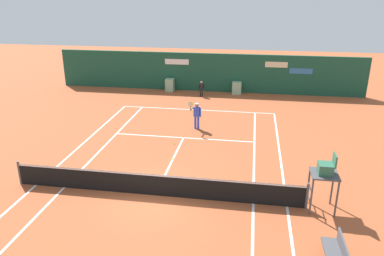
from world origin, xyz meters
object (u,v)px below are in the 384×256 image
(umpire_chair, at_px, (325,173))
(tennis_ball_mid_court, at_px, (174,143))
(player_bench, at_px, (337,252))
(tennis_ball_by_sideline, at_px, (240,139))
(player_on_baseline, at_px, (197,114))
(tennis_ball_near_service_line, at_px, (173,159))
(ball_kid_right_post, at_px, (201,88))

(umpire_chair, height_order, tennis_ball_mid_court, umpire_chair)
(player_bench, distance_m, tennis_ball_by_sideline, 10.40)
(player_on_baseline, height_order, tennis_ball_near_service_line, player_on_baseline)
(tennis_ball_near_service_line, bearing_deg, player_on_baseline, 83.52)
(player_on_baseline, xyz_separation_m, ball_kid_right_post, (-0.72, 7.26, -0.26))
(ball_kid_right_post, bearing_deg, tennis_ball_mid_court, 82.91)
(player_on_baseline, bearing_deg, ball_kid_right_post, -75.72)
(player_on_baseline, relative_size, ball_kid_right_post, 1.48)
(umpire_chair, height_order, ball_kid_right_post, umpire_chair)
(tennis_ball_near_service_line, bearing_deg, tennis_ball_by_sideline, 44.95)
(tennis_ball_by_sideline, height_order, tennis_ball_near_service_line, same)
(tennis_ball_mid_court, xyz_separation_m, tennis_ball_near_service_line, (0.33, -1.94, 0.00))
(player_bench, xyz_separation_m, tennis_ball_mid_court, (-6.83, 8.60, -0.48))
(tennis_ball_mid_court, relative_size, tennis_ball_near_service_line, 1.00)
(ball_kid_right_post, bearing_deg, umpire_chair, 107.61)
(player_bench, bearing_deg, tennis_ball_mid_court, 38.48)
(ball_kid_right_post, bearing_deg, tennis_ball_by_sideline, 105.38)
(player_bench, distance_m, player_on_baseline, 12.66)
(umpire_chair, bearing_deg, tennis_ball_near_service_line, 62.29)
(tennis_ball_mid_court, distance_m, tennis_ball_by_sideline, 3.75)
(player_bench, height_order, tennis_ball_mid_court, player_bench)
(tennis_ball_by_sideline, bearing_deg, ball_kid_right_post, 111.75)
(tennis_ball_mid_court, height_order, tennis_ball_by_sideline, same)
(umpire_chair, relative_size, tennis_ball_by_sideline, 34.30)
(umpire_chair, bearing_deg, tennis_ball_by_sideline, 26.74)
(player_on_baseline, bearing_deg, umpire_chair, 135.89)
(player_on_baseline, relative_size, tennis_ball_near_service_line, 27.01)
(player_on_baseline, relative_size, tennis_ball_mid_court, 27.01)
(ball_kid_right_post, bearing_deg, player_on_baseline, 89.29)
(player_on_baseline, distance_m, tennis_ball_by_sideline, 3.13)
(player_bench, bearing_deg, tennis_ball_near_service_line, 44.33)
(player_bench, height_order, player_on_baseline, player_on_baseline)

